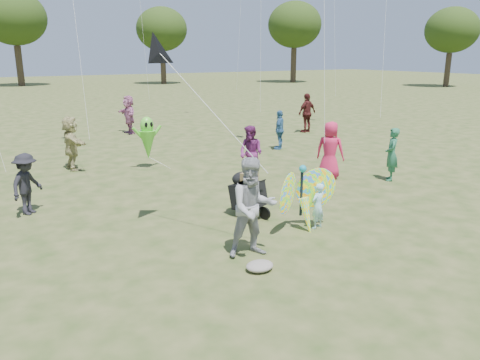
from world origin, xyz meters
The scene contains 17 objects.
ground centered at (0.00, 0.00, 0.00)m, with size 160.00×160.00×0.00m, color #51592B.
child_girl centered at (1.25, 0.61, 0.51)m, with size 0.37×0.25×1.02m, color #A6DEEC.
adult_man centered at (-0.74, 0.14, 0.96)m, with size 0.93×0.72×1.91m, color #96979C.
grey_bag centered at (-0.99, -0.47, 0.08)m, with size 0.51×0.42×0.16m, color gray.
crowd_a centered at (4.40, 3.75, 0.88)m, with size 0.86×0.56×1.76m, color #C71F4A.
crowd_b centered at (-4.03, 4.95, 0.74)m, with size 0.96×0.55×1.48m, color black.
crowd_c centered at (5.77, 8.24, 0.78)m, with size 0.92×0.38×1.56m, color #346491.
crowd_d centered at (-2.13, 9.00, 0.89)m, with size 1.65×0.52×1.78m, color tan.
crowd_e centered at (2.21, 4.83, 0.83)m, with size 0.81×0.63×1.66m, color #6C245F.
crowd_f centered at (5.81, 2.58, 0.80)m, with size 0.58×0.38×1.60m, color #266747.
crowd_h centered at (9.37, 10.94, 0.95)m, with size 1.11×0.46×1.89m, color #481818.
crowd_j centered at (1.85, 15.12, 0.91)m, with size 1.69×0.54×1.82m, color #AF648F.
jogging_stroller centered at (0.33, 2.06, 0.61)m, with size 0.71×1.13×1.09m.
butterfly_kite centered at (0.91, 0.68, 0.71)m, with size 1.74×0.75×1.66m.
delta_kite_rig centered at (-1.67, 2.09, 3.73)m, with size 1.79×2.19×2.63m.
alien_kite centered at (0.08, 7.85, 0.97)m, with size 1.12×0.69×1.74m.
tree_line centered at (3.67, 44.99, 6.86)m, with size 91.78×33.60×10.79m.
Camera 1 is at (-5.26, -6.80, 3.74)m, focal length 35.00 mm.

